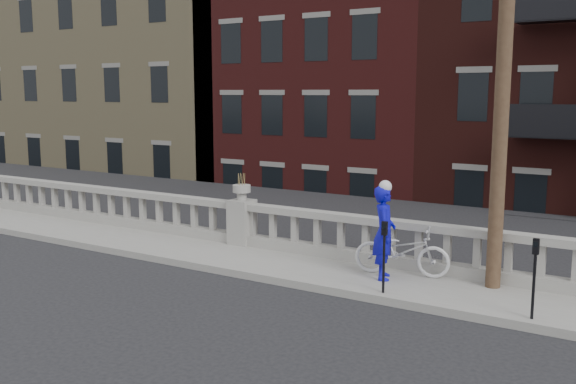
{
  "coord_description": "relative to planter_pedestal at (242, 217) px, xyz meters",
  "views": [
    {
      "loc": [
        9.13,
        -8.62,
        3.87
      ],
      "look_at": [
        1.8,
        3.2,
        1.69
      ],
      "focal_mm": 40.0,
      "sensor_mm": 36.0,
      "label": 1
    }
  ],
  "objects": [
    {
      "name": "parking_meter_d",
      "position": [
        7.21,
        -1.8,
        0.17
      ],
      "size": [
        0.1,
        0.09,
        1.36
      ],
      "color": "black",
      "rests_on": "sidewalk"
    },
    {
      "name": "bicycle",
      "position": [
        4.4,
        -0.51,
        -0.17
      ],
      "size": [
        2.04,
        1.09,
        1.02
      ],
      "primitive_type": "imported",
      "rotation": [
        0.0,
        0.0,
        1.79
      ],
      "color": "silver",
      "rests_on": "sidewalk"
    },
    {
      "name": "lower_level",
      "position": [
        0.56,
        19.09,
        1.8
      ],
      "size": [
        80.0,
        44.0,
        20.8
      ],
      "color": "#605E59",
      "rests_on": "ground"
    },
    {
      "name": "parking_meter_c",
      "position": [
        4.55,
        -1.8,
        0.17
      ],
      "size": [
        0.1,
        0.09,
        1.36
      ],
      "color": "black",
      "rests_on": "sidewalk"
    },
    {
      "name": "utility_pole",
      "position": [
        6.2,
        -0.35,
        4.41
      ],
      "size": [
        1.6,
        0.28,
        10.0
      ],
      "color": "#422D1E",
      "rests_on": "sidewalk"
    },
    {
      "name": "balustrade",
      "position": [
        0.0,
        0.0,
        -0.19
      ],
      "size": [
        28.0,
        0.34,
        1.03
      ],
      "color": "gray",
      "rests_on": "sidewalk"
    },
    {
      "name": "sidewalk",
      "position": [
        0.0,
        -0.95,
        -0.76
      ],
      "size": [
        32.0,
        2.2,
        0.15
      ],
      "primitive_type": "cube",
      "color": "gray",
      "rests_on": "ground"
    },
    {
      "name": "cyclist",
      "position": [
        4.17,
        -0.93,
        0.26
      ],
      "size": [
        0.69,
        0.81,
        1.89
      ],
      "primitive_type": "imported",
      "rotation": [
        0.0,
        0.0,
        1.99
      ],
      "color": "#0D0BB2",
      "rests_on": "sidewalk"
    },
    {
      "name": "planter_pedestal",
      "position": [
        0.0,
        0.0,
        0.0
      ],
      "size": [
        0.55,
        0.55,
        1.76
      ],
      "color": "gray",
      "rests_on": "sidewalk"
    },
    {
      "name": "ground",
      "position": [
        0.0,
        -3.95,
        -0.83
      ],
      "size": [
        120.0,
        120.0,
        0.0
      ],
      "primitive_type": "plane",
      "color": "black",
      "rests_on": "ground"
    }
  ]
}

